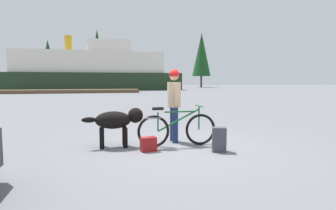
{
  "coord_description": "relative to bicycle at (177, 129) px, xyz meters",
  "views": [
    {
      "loc": [
        -1.64,
        -5.78,
        1.47
      ],
      "look_at": [
        -0.01,
        1.0,
        0.85
      ],
      "focal_mm": 29.5,
      "sensor_mm": 36.0,
      "label": 1
    }
  ],
  "objects": [
    {
      "name": "pine_tree_center",
      "position": [
        -2.33,
        53.27,
        7.05
      ],
      "size": [
        3.09,
        3.09,
        11.91
      ],
      "color": "#4C331E",
      "rests_on": "ground_plane"
    },
    {
      "name": "person_cyclist",
      "position": [
        0.05,
        0.45,
        0.66
      ],
      "size": [
        0.32,
        0.53,
        1.74
      ],
      "color": "navy",
      "rests_on": "ground_plane"
    },
    {
      "name": "dog",
      "position": [
        -1.3,
        0.25,
        0.2
      ],
      "size": [
        1.33,
        0.45,
        0.86
      ],
      "color": "black",
      "rests_on": "ground_plane"
    },
    {
      "name": "backpack",
      "position": [
        0.72,
        -0.66,
        -0.13
      ],
      "size": [
        0.33,
        0.28,
        0.51
      ],
      "primitive_type": "cube",
      "rotation": [
        0.0,
        0.0,
        -0.32
      ],
      "color": "#3F3F4C",
      "rests_on": "ground_plane"
    },
    {
      "name": "sailboat_moored",
      "position": [
        -6.76,
        42.52,
        0.13
      ],
      "size": [
        6.67,
        1.87,
        8.97
      ],
      "color": "navy",
      "rests_on": "ground_plane"
    },
    {
      "name": "pine_tree_mid_back",
      "position": [
        3.42,
        59.57,
        5.75
      ],
      "size": [
        2.92,
        2.92,
        9.54
      ],
      "color": "#4C331E",
      "rests_on": "ground_plane"
    },
    {
      "name": "ferry_boat",
      "position": [
        -3.0,
        38.74,
        2.46
      ],
      "size": [
        27.23,
        7.18,
        8.23
      ],
      "color": "#1E331E",
      "rests_on": "ground_plane"
    },
    {
      "name": "pine_tree_far_right",
      "position": [
        19.67,
        51.49,
        6.73
      ],
      "size": [
        4.01,
        4.01,
        11.79
      ],
      "color": "#4C331E",
      "rests_on": "ground_plane"
    },
    {
      "name": "handbag_pannier",
      "position": [
        -0.69,
        -0.29,
        -0.24
      ],
      "size": [
        0.35,
        0.23,
        0.29
      ],
      "primitive_type": "cube",
      "rotation": [
        0.0,
        0.0,
        0.18
      ],
      "color": "maroon",
      "rests_on": "ground_plane"
    },
    {
      "name": "pine_tree_far_left",
      "position": [
        -11.74,
        52.78,
        5.72
      ],
      "size": [
        3.1,
        3.1,
        9.4
      ],
      "color": "#4C331E",
      "rests_on": "ground_plane"
    },
    {
      "name": "ground_plane",
      "position": [
        0.03,
        -0.09,
        -0.39
      ],
      "size": [
        160.0,
        160.0,
        0.0
      ],
      "primitive_type": "plane",
      "color": "slate"
    },
    {
      "name": "bicycle",
      "position": [
        0.0,
        0.0,
        0.0
      ],
      "size": [
        1.8,
        0.44,
        0.91
      ],
      "color": "black",
      "rests_on": "ground_plane"
    },
    {
      "name": "dock_pier",
      "position": [
        -6.46,
        28.87,
        -0.19
      ],
      "size": [
        18.5,
        2.95,
        0.4
      ],
      "primitive_type": "cube",
      "color": "brown",
      "rests_on": "ground_plane"
    }
  ]
}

